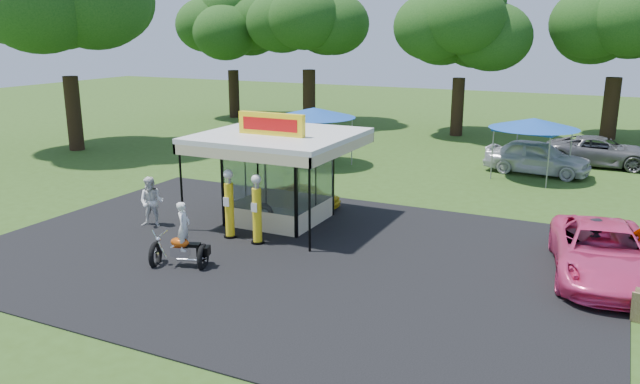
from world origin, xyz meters
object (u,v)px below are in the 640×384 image
Objects in this scene: motorcycle at (182,241)px; spectator_east_a at (594,245)px; gas_pump_right at (257,211)px; pink_sedan at (602,252)px; tent_east at (534,124)px; gas_station_kiosk at (279,176)px; spectator_west at (152,202)px; kiosk_car at (306,195)px; tent_west at (314,113)px; bg_car_c at (537,157)px; bg_car_d at (601,151)px; bg_car_a at (305,140)px; gas_pump_left at (229,206)px.

spectator_east_a is at bearing 6.15° from motorcycle.
spectator_east_a is (10.32, 2.39, -0.35)m from gas_pump_right.
motorcycle is (-0.95, -2.79, -0.33)m from gas_pump_right.
tent_east reaches higher than pink_sedan.
gas_station_kiosk reaches higher than spectator_west.
kiosk_car is at bearing -129.11° from tent_east.
spectator_east_a is at bearing -10.55° from spectator_west.
motorcycle is 0.49× the size of tent_west.
bg_car_c reaches higher than bg_car_d.
gas_station_kiosk is at bearing -146.85° from bg_car_a.
gas_pump_right is 0.42× the size of pink_sedan.
spectator_east_a reaches higher than pink_sedan.
gas_station_kiosk is 10.95m from spectator_east_a.
gas_pump_left is at bearing 179.41° from pink_sedan.
motorcycle is 0.39× the size of bg_car_d.
tent_west is (-2.76, 12.12, 1.60)m from gas_pump_left.
gas_station_kiosk reaches higher than bg_car_d.
gas_pump_right is 0.60× the size of bg_car_a.
tent_east is (7.51, 11.44, 0.89)m from gas_station_kiosk.
pink_sedan is at bearing 3.32° from motorcycle.
gas_station_kiosk is 2.87× the size of spectator_west.
spectator_east_a is 16.26m from bg_car_d.
bg_car_a is at bearing 111.54° from gas_pump_right.
bg_car_a is (-4.88, 15.26, -0.51)m from gas_pump_left.
gas_pump_left is at bearing -152.28° from bg_car_a.
gas_station_kiosk is 1.06× the size of bg_car_c.
gas_station_kiosk is 1.92× the size of kiosk_car.
tent_west is at bearing 67.62° from spectator_west.
gas_station_kiosk is 2.60m from gas_pump_left.
kiosk_car is at bearing -41.13° from spectator_east_a.
gas_pump_left is at bearing -103.55° from gas_station_kiosk.
pink_sedan is at bearing -104.84° from kiosk_car.
spectator_west is 0.34× the size of bg_car_d.
kiosk_car is at bearing 156.29° from pink_sedan.
motorcycle is at bearing -57.75° from spectator_west.
gas_pump_left is 1.01× the size of gas_pump_right.
bg_car_a is (-16.64, 13.54, -0.13)m from pink_sedan.
kiosk_car is at bearing 150.33° from bg_car_c.
motorcycle is at bearing 177.30° from kiosk_car.
spectator_east_a is at bearing -73.71° from tent_east.
gas_pump_right is at bearing -19.37° from spectator_west.
gas_pump_left is 21.56m from bg_car_d.
gas_pump_left reaches higher than gas_pump_right.
tent_east is at bearing -39.11° from kiosk_car.
gas_pump_right reaches higher than pink_sedan.
bg_car_c is (7.67, 10.37, 0.39)m from kiosk_car.
spectator_west is 1.15× the size of spectator_east_a.
gas_pump_right is 2.96m from motorcycle.
pink_sedan is at bearing 85.91° from spectator_east_a.
spectator_east_a is at bearing -158.95° from bg_car_c.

